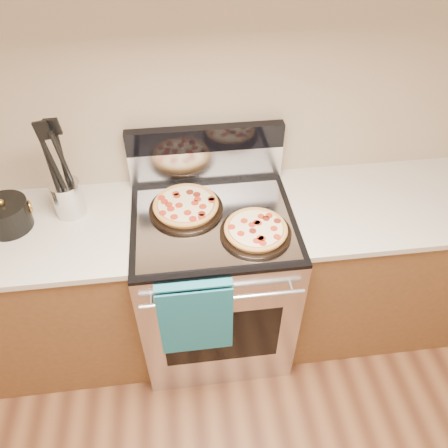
{
  "coord_description": "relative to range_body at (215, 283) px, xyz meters",
  "views": [
    {
      "loc": [
        -0.14,
        0.16,
        2.28
      ],
      "look_at": [
        0.04,
        1.55,
        0.97
      ],
      "focal_mm": 35.0,
      "sensor_mm": 36.0,
      "label": 1
    }
  ],
  "objects": [
    {
      "name": "countertop_left",
      "position": [
        -0.88,
        0.03,
        0.45
      ],
      "size": [
        1.02,
        0.64,
        0.03
      ],
      "primitive_type": "cube",
      "color": "beige",
      "rests_on": "cabinet_left"
    },
    {
      "name": "backsplash_upper",
      "position": [
        0.0,
        0.31,
        0.71
      ],
      "size": [
        0.76,
        0.06,
        0.12
      ],
      "primitive_type": "cube",
      "color": "black",
      "rests_on": "backsplash_lower"
    },
    {
      "name": "backsplash_lower",
      "position": [
        0.0,
        0.31,
        0.56
      ],
      "size": [
        0.76,
        0.06,
        0.18
      ],
      "primitive_type": "cube",
      "color": "silver",
      "rests_on": "cooktop"
    },
    {
      "name": "cabinet_right",
      "position": [
        0.88,
        0.03,
        -0.01
      ],
      "size": [
        1.0,
        0.62,
        0.88
      ],
      "primitive_type": "cube",
      "color": "brown",
      "rests_on": "ground"
    },
    {
      "name": "utensil_crock",
      "position": [
        -0.66,
        0.14,
        0.55
      ],
      "size": [
        0.17,
        0.17,
        0.17
      ],
      "primitive_type": "cylinder",
      "rotation": [
        0.0,
        0.0,
        -0.27
      ],
      "color": "silver",
      "rests_on": "countertop_left"
    },
    {
      "name": "cabinet_left",
      "position": [
        -0.88,
        0.03,
        -0.01
      ],
      "size": [
        1.0,
        0.62,
        0.88
      ],
      "primitive_type": "cube",
      "color": "brown",
      "rests_on": "ground"
    },
    {
      "name": "oven_window",
      "position": [
        0.0,
        -0.34,
        0.0
      ],
      "size": [
        0.56,
        0.01,
        0.4
      ],
      "primitive_type": "cube",
      "color": "black",
      "rests_on": "range_body"
    },
    {
      "name": "cooktop",
      "position": [
        0.0,
        0.0,
        0.46
      ],
      "size": [
        0.76,
        0.68,
        0.02
      ],
      "primitive_type": "cube",
      "color": "black",
      "rests_on": "range_body"
    },
    {
      "name": "foil_sheet",
      "position": [
        0.0,
        -0.03,
        0.47
      ],
      "size": [
        0.7,
        0.55,
        0.01
      ],
      "primitive_type": "cube",
      "color": "gray",
      "rests_on": "cooktop"
    },
    {
      "name": "oven_handle",
      "position": [
        0.0,
        -0.38,
        0.35
      ],
      "size": [
        0.7,
        0.03,
        0.03
      ],
      "primitive_type": "cylinder",
      "rotation": [
        0.0,
        1.57,
        0.0
      ],
      "color": "silver",
      "rests_on": "range_body"
    },
    {
      "name": "countertop_right",
      "position": [
        0.88,
        0.03,
        0.45
      ],
      "size": [
        1.02,
        0.64,
        0.03
      ],
      "primitive_type": "cube",
      "color": "beige",
      "rests_on": "cabinet_right"
    },
    {
      "name": "pepperoni_pizza_front",
      "position": [
        0.18,
        -0.13,
        0.5
      ],
      "size": [
        0.41,
        0.41,
        0.04
      ],
      "primitive_type": null,
      "rotation": [
        0.0,
        0.0,
        0.4
      ],
      "color": "#B17236",
      "rests_on": "foil_sheet"
    },
    {
      "name": "pepperoni_pizza_back",
      "position": [
        -0.12,
        0.07,
        0.5
      ],
      "size": [
        0.38,
        0.38,
        0.05
      ],
      "primitive_type": null,
      "rotation": [
        0.0,
        0.0,
        0.12
      ],
      "color": "#B17236",
      "rests_on": "foil_sheet"
    },
    {
      "name": "dish_towel",
      "position": [
        -0.12,
        -0.38,
        0.25
      ],
      "size": [
        0.32,
        0.05,
        0.42
      ],
      "primitive_type": null,
      "color": "#1C688E",
      "rests_on": "oven_handle"
    },
    {
      "name": "saucepan",
      "position": [
        -0.92,
        0.07,
        0.52
      ],
      "size": [
        0.25,
        0.25,
        0.12
      ],
      "primitive_type": "cylinder",
      "rotation": [
        0.0,
        0.0,
        0.31
      ],
      "color": "black",
      "rests_on": "countertop_left"
    },
    {
      "name": "wall_back",
      "position": [
        0.0,
        0.35,
        0.9
      ],
      "size": [
        4.0,
        0.0,
        4.0
      ],
      "primitive_type": "plane",
      "rotation": [
        1.57,
        0.0,
        0.0
      ],
      "color": "tan",
      "rests_on": "ground"
    },
    {
      "name": "range_body",
      "position": [
        0.0,
        0.0,
        0.0
      ],
      "size": [
        0.76,
        0.68,
        0.9
      ],
      "primitive_type": "cube",
      "color": "#B7B7BC",
      "rests_on": "ground"
    }
  ]
}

